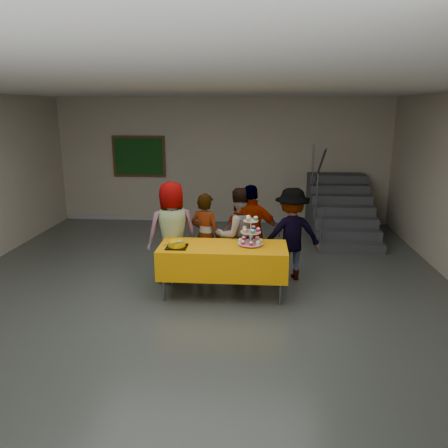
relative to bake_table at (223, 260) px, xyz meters
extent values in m
plane|color=#4C514C|center=(-0.36, -0.53, -0.56)|extent=(10.00, 10.00, 0.00)
cube|color=#ACA28A|center=(-0.36, 4.47, 0.94)|extent=(8.00, 0.04, 3.00)
cube|color=silver|center=(-0.36, -0.53, 2.44)|extent=(8.00, 10.00, 0.04)
cube|color=#999999|center=(-0.36, 4.45, -0.50)|extent=(7.90, 0.03, 0.12)
cylinder|color=#595960|center=(-0.84, -0.29, -0.19)|extent=(0.04, 0.04, 0.73)
cylinder|color=#595960|center=(0.84, -0.29, -0.19)|extent=(0.04, 0.04, 0.73)
cylinder|color=#595960|center=(-0.84, 0.29, -0.19)|extent=(0.04, 0.04, 0.73)
cylinder|color=#595960|center=(0.84, 0.29, -0.19)|extent=(0.04, 0.04, 0.73)
cube|color=#595960|center=(0.00, 0.00, 0.18)|extent=(1.80, 0.70, 0.02)
cube|color=orange|center=(0.00, 0.00, -0.01)|extent=(1.88, 0.78, 0.44)
cylinder|color=silver|center=(0.40, 0.07, 0.22)|extent=(0.18, 0.18, 0.01)
cylinder|color=silver|center=(0.40, 0.07, 0.42)|extent=(0.02, 0.02, 0.42)
cylinder|color=silver|center=(0.40, 0.07, 0.24)|extent=(0.38, 0.38, 0.01)
cylinder|color=silver|center=(0.40, 0.07, 0.41)|extent=(0.30, 0.30, 0.01)
cylinder|color=silver|center=(0.40, 0.07, 0.58)|extent=(0.22, 0.22, 0.01)
cube|color=black|center=(-0.66, -0.12, 0.22)|extent=(0.30, 0.30, 0.02)
cylinder|color=#FFBF00|center=(-0.66, -0.12, 0.27)|extent=(0.25, 0.25, 0.07)
ellipsoid|color=#FFBF00|center=(-0.66, -0.12, 0.30)|extent=(0.25, 0.25, 0.05)
ellipsoid|color=white|center=(-0.62, -0.16, 0.32)|extent=(0.08, 0.08, 0.02)
cube|color=silver|center=(-0.68, -0.25, 0.32)|extent=(0.30, 0.16, 0.04)
imported|color=slate|center=(-0.85, 0.52, 0.26)|extent=(0.93, 0.78, 1.63)
imported|color=slate|center=(-0.33, 0.66, 0.16)|extent=(0.61, 0.52, 1.43)
imported|color=slate|center=(0.20, 0.60, 0.21)|extent=(0.90, 0.81, 1.53)
imported|color=slate|center=(0.41, 0.59, 0.24)|extent=(0.97, 0.49, 1.58)
imported|color=slate|center=(1.05, 0.74, 0.20)|extent=(1.07, 0.74, 1.52)
cube|color=#424447|center=(2.34, 2.22, -0.47)|extent=(1.30, 0.30, 0.18)
cube|color=#424447|center=(2.34, 2.52, -0.38)|extent=(1.30, 0.30, 0.36)
cube|color=#424447|center=(2.34, 2.82, -0.29)|extent=(1.30, 0.30, 0.54)
cube|color=#424447|center=(2.34, 3.12, -0.20)|extent=(1.30, 0.30, 0.72)
cube|color=#424447|center=(2.34, 3.42, -0.11)|extent=(1.30, 0.30, 0.90)
cube|color=#424447|center=(2.34, 3.72, -0.02)|extent=(1.30, 0.30, 1.08)
cube|color=#424447|center=(2.34, 4.02, 0.07)|extent=(1.30, 0.30, 1.26)
cube|color=#424447|center=(2.34, 4.32, 0.07)|extent=(1.30, 0.30, 1.26)
cylinder|color=#595960|center=(1.74, 2.17, -0.11)|extent=(0.04, 0.04, 0.90)
cylinder|color=#595960|center=(1.74, 2.97, 0.43)|extent=(0.04, 0.04, 0.90)
cylinder|color=#595960|center=(1.74, 3.87, 0.97)|extent=(0.04, 0.04, 0.90)
cylinder|color=#595960|center=(1.74, 3.02, 0.88)|extent=(0.04, 1.85, 1.20)
cube|color=#472B16|center=(-2.40, 4.44, 1.04)|extent=(1.30, 0.04, 1.00)
cube|color=#144114|center=(-2.40, 4.41, 1.04)|extent=(1.18, 0.02, 0.88)
camera|label=1|loc=(0.46, -6.10, 2.15)|focal=35.00mm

